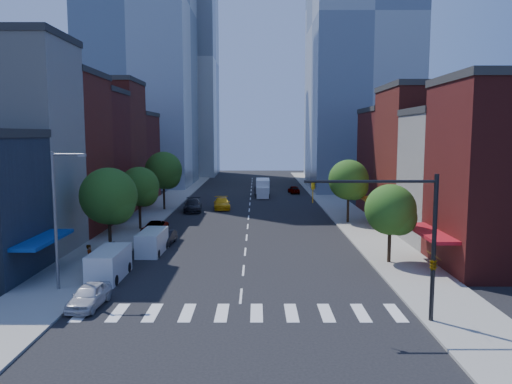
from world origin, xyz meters
TOP-DOWN VIEW (x-y plane):
  - ground at (0.00, 0.00)m, footprint 220.00×220.00m
  - sidewalk_left at (-12.50, 40.00)m, footprint 5.00×120.00m
  - sidewalk_right at (12.50, 40.00)m, footprint 5.00×120.00m
  - crosswalk at (0.00, -3.00)m, footprint 19.00×3.00m
  - bldg_left_2 at (-21.00, 20.50)m, footprint 12.00×9.00m
  - bldg_left_3 at (-21.00, 29.00)m, footprint 12.00×8.00m
  - bldg_left_4 at (-21.00, 37.50)m, footprint 12.00×9.00m
  - bldg_left_5 at (-21.00, 47.00)m, footprint 12.00×10.00m
  - bldg_right_1 at (21.00, 15.00)m, footprint 12.00×8.00m
  - bldg_right_2 at (21.00, 24.00)m, footprint 12.00×10.00m
  - bldg_right_3 at (21.00, 34.00)m, footprint 12.00×10.00m
  - tower_nw at (-22.00, 70.00)m, footprint 20.00×22.00m
  - tower_ne at (20.00, 62.00)m, footprint 18.00×20.00m
  - tower_far_e at (24.00, 85.00)m, footprint 22.00×22.00m
  - tower_far_w at (-18.00, 95.00)m, footprint 18.00×18.00m
  - traffic_signal at (9.94, -4.50)m, footprint 7.24×2.24m
  - streetlight at (-11.81, 1.00)m, footprint 2.25×0.25m
  - tree_left_near at (-11.35, 10.92)m, footprint 4.80×4.80m
  - tree_left_mid at (-11.35, 21.92)m, footprint 4.20×4.20m
  - tree_left_far at (-11.35, 35.92)m, footprint 5.00×5.00m
  - tree_right_near at (11.65, 7.92)m, footprint 4.00×4.00m
  - tree_right_far at (11.65, 25.92)m, footprint 4.60×4.60m
  - parked_car_front at (-8.97, -2.00)m, footprint 1.91×4.17m
  - parked_car_second at (-7.50, 14.96)m, footprint 1.63×3.94m
  - parked_car_third at (-9.50, 19.72)m, footprint 2.31×4.77m
  - parked_car_rear at (-7.50, 34.92)m, footprint 2.75×5.77m
  - cargo_van_near at (-9.50, 3.78)m, footprint 2.06×4.97m
  - cargo_van_far at (-8.02, 11.34)m, footprint 2.03×4.74m
  - taxi at (-3.78, 37.12)m, footprint 2.67×5.48m
  - traffic_car_oncoming at (1.50, 52.18)m, footprint 2.08×4.94m
  - traffic_car_far at (7.45, 55.25)m, footprint 2.07×4.06m
  - box_truck at (2.00, 50.52)m, footprint 2.28×7.12m
  - pedestrian_near at (-11.43, 5.57)m, footprint 0.49×0.72m
  - pedestrian_far at (-10.50, 8.40)m, footprint 0.89×0.94m

SIDE VIEW (x-z plane):
  - ground at x=0.00m, z-range 0.00..0.00m
  - crosswalk at x=0.00m, z-range 0.00..0.01m
  - sidewalk_left at x=-12.50m, z-range 0.00..0.15m
  - sidewalk_right at x=12.50m, z-range 0.00..0.15m
  - parked_car_second at x=-7.50m, z-range 0.00..1.27m
  - parked_car_third at x=-9.50m, z-range 0.00..1.31m
  - traffic_car_far at x=7.45m, z-range 0.00..1.32m
  - parked_car_front at x=-8.97m, z-range 0.00..1.39m
  - taxi at x=-3.78m, z-range 0.00..1.54m
  - traffic_car_oncoming at x=1.50m, z-range 0.00..1.59m
  - parked_car_rear at x=-7.50m, z-range 0.00..1.62m
  - pedestrian_far at x=-10.50m, z-range 0.15..1.68m
  - cargo_van_far at x=-8.02m, z-range -0.01..1.99m
  - cargo_van_near at x=-9.50m, z-range -0.01..2.10m
  - pedestrian_near at x=-11.43m, z-range 0.15..2.08m
  - box_truck at x=2.00m, z-range -0.08..2.78m
  - traffic_signal at x=9.94m, z-range 0.16..8.16m
  - tree_right_near at x=11.65m, z-range 1.09..7.29m
  - tree_left_mid at x=-11.35m, z-range 1.20..7.85m
  - tree_right_far at x=11.65m, z-range 1.26..8.46m
  - tree_left_near at x=-11.35m, z-range 1.22..8.52m
  - tree_left_far at x=-11.35m, z-range 1.33..9.08m
  - streetlight at x=-11.81m, z-range 0.78..9.78m
  - bldg_right_1 at x=21.00m, z-range 0.00..12.00m
  - bldg_left_5 at x=-21.00m, z-range 0.00..13.00m
  - bldg_right_3 at x=21.00m, z-range 0.00..13.00m
  - bldg_left_3 at x=-21.00m, z-range 0.00..15.00m
  - bldg_right_2 at x=21.00m, z-range 0.00..15.00m
  - bldg_left_2 at x=-21.00m, z-range 0.00..16.00m
  - bldg_left_4 at x=-21.00m, z-range 0.00..17.00m
  - tower_far_w at x=-18.00m, z-range 0.00..56.00m
  - tower_ne at x=20.00m, z-range 0.00..60.00m
  - tower_nw at x=-22.00m, z-range 0.00..70.00m
  - tower_far_e at x=24.00m, z-range 0.00..80.00m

